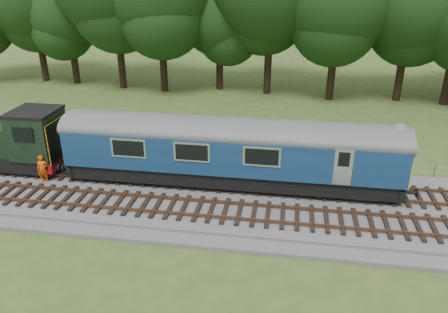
# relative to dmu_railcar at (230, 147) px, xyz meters

# --- Properties ---
(ground) EXTENTS (120.00, 120.00, 0.00)m
(ground) POSITION_rel_dmu_railcar_xyz_m (1.60, -1.40, -2.61)
(ground) COLOR #36551F
(ground) RESTS_ON ground
(ballast) EXTENTS (70.00, 7.00, 0.35)m
(ballast) POSITION_rel_dmu_railcar_xyz_m (1.60, -1.40, -2.43)
(ballast) COLOR #4C4C4F
(ballast) RESTS_ON ground
(track_north) EXTENTS (67.20, 2.40, 0.21)m
(track_north) POSITION_rel_dmu_railcar_xyz_m (1.60, -0.00, -2.19)
(track_north) COLOR black
(track_north) RESTS_ON ballast
(track_south) EXTENTS (67.20, 2.40, 0.21)m
(track_south) POSITION_rel_dmu_railcar_xyz_m (1.60, -3.00, -2.19)
(track_south) COLOR black
(track_south) RESTS_ON ballast
(fence) EXTENTS (64.00, 0.12, 1.00)m
(fence) POSITION_rel_dmu_railcar_xyz_m (1.60, 3.10, -2.61)
(fence) COLOR #6B6054
(fence) RESTS_ON ground
(tree_line) EXTENTS (70.00, 8.00, 18.00)m
(tree_line) POSITION_rel_dmu_railcar_xyz_m (1.60, 20.60, -2.61)
(tree_line) COLOR black
(tree_line) RESTS_ON ground
(dmu_railcar) EXTENTS (18.05, 2.86, 3.88)m
(dmu_railcar) POSITION_rel_dmu_railcar_xyz_m (0.00, 0.00, 0.00)
(dmu_railcar) COLOR black
(dmu_railcar) RESTS_ON ground
(worker) EXTENTS (0.67, 0.52, 1.62)m
(worker) POSITION_rel_dmu_railcar_xyz_m (-10.35, -1.43, -1.44)
(worker) COLOR #E34F0B
(worker) RESTS_ON ballast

